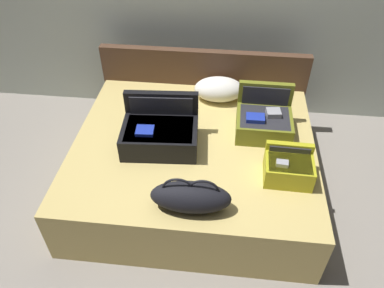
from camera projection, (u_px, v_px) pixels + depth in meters
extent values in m
plane|color=gray|center=(188.00, 221.00, 3.01)|extent=(12.00, 12.00, 0.00)
cube|color=tan|center=(194.00, 165.00, 3.15)|extent=(1.92, 1.69, 0.49)
cube|color=#4C3323|center=(203.00, 90.00, 3.69)|extent=(1.96, 0.08, 0.84)
cube|color=black|center=(160.00, 138.00, 2.89)|extent=(0.60, 0.41, 0.19)
cube|color=#28282D|center=(160.00, 135.00, 2.87)|extent=(0.53, 0.36, 0.13)
cube|color=#1E33A5|center=(145.00, 131.00, 2.79)|extent=(0.14, 0.13, 0.03)
cube|color=black|center=(162.00, 112.00, 2.99)|extent=(0.58, 0.09, 0.37)
cube|color=#28282D|center=(162.00, 115.00, 2.96)|extent=(0.49, 0.05, 0.32)
cube|color=olive|center=(264.00, 125.00, 3.02)|extent=(0.44, 0.36, 0.17)
cube|color=#28282D|center=(264.00, 123.00, 3.01)|extent=(0.39, 0.32, 0.12)
cube|color=#1E33A5|center=(255.00, 118.00, 2.93)|extent=(0.15, 0.11, 0.04)
cube|color=#99999E|center=(273.00, 113.00, 2.98)|extent=(0.12, 0.11, 0.05)
cube|color=olive|center=(264.00, 101.00, 3.11)|extent=(0.44, 0.05, 0.36)
cube|color=#28282D|center=(264.00, 103.00, 3.09)|extent=(0.38, 0.01, 0.30)
cube|color=gold|center=(288.00, 171.00, 2.64)|extent=(0.34, 0.24, 0.17)
cube|color=#28282D|center=(289.00, 169.00, 2.62)|extent=(0.30, 0.21, 0.12)
cube|color=#99999E|center=(282.00, 164.00, 2.56)|extent=(0.09, 0.06, 0.04)
cube|color=gold|center=(288.00, 155.00, 2.71)|extent=(0.34, 0.05, 0.23)
cube|color=#28282D|center=(288.00, 158.00, 2.69)|extent=(0.29, 0.02, 0.19)
ellipsoid|color=black|center=(191.00, 197.00, 2.43)|extent=(0.54, 0.22, 0.21)
torus|color=black|center=(178.00, 190.00, 2.39)|extent=(0.22, 0.02, 0.22)
torus|color=black|center=(203.00, 192.00, 2.38)|extent=(0.22, 0.02, 0.22)
ellipsoid|color=white|center=(219.00, 89.00, 3.38)|extent=(0.46, 0.30, 0.21)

